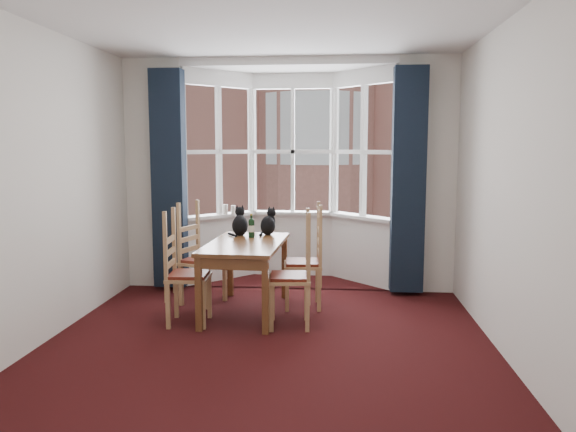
# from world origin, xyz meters

# --- Properties ---
(floor) EXTENTS (4.50, 4.50, 0.00)m
(floor) POSITION_xyz_m (0.00, 0.00, 0.00)
(floor) COLOR black
(floor) RESTS_ON ground
(ceiling) EXTENTS (4.50, 4.50, 0.00)m
(ceiling) POSITION_xyz_m (0.00, 0.00, 2.80)
(ceiling) COLOR white
(ceiling) RESTS_ON floor
(wall_left) EXTENTS (0.00, 4.50, 4.50)m
(wall_left) POSITION_xyz_m (-2.00, 0.00, 1.40)
(wall_left) COLOR silver
(wall_left) RESTS_ON floor
(wall_right) EXTENTS (0.00, 4.50, 4.50)m
(wall_right) POSITION_xyz_m (2.00, 0.00, 1.40)
(wall_right) COLOR silver
(wall_right) RESTS_ON floor
(wall_near) EXTENTS (4.00, 0.00, 4.00)m
(wall_near) POSITION_xyz_m (0.00, -2.25, 1.40)
(wall_near) COLOR silver
(wall_near) RESTS_ON floor
(wall_back_pier_left) EXTENTS (0.70, 0.12, 2.80)m
(wall_back_pier_left) POSITION_xyz_m (-1.65, 2.25, 1.40)
(wall_back_pier_left) COLOR silver
(wall_back_pier_left) RESTS_ON floor
(wall_back_pier_right) EXTENTS (0.70, 0.12, 2.80)m
(wall_back_pier_right) POSITION_xyz_m (1.65, 2.25, 1.40)
(wall_back_pier_right) COLOR silver
(wall_back_pier_right) RESTS_ON floor
(bay_window) EXTENTS (2.76, 0.94, 2.80)m
(bay_window) POSITION_xyz_m (0.00, 2.75, 1.40)
(bay_window) COLOR white
(bay_window) RESTS_ON floor
(curtain_left) EXTENTS (0.38, 0.22, 2.60)m
(curtain_left) POSITION_xyz_m (-1.42, 2.07, 1.35)
(curtain_left) COLOR black
(curtain_left) RESTS_ON floor
(curtain_right) EXTENTS (0.38, 0.22, 2.60)m
(curtain_right) POSITION_xyz_m (1.42, 2.07, 1.35)
(curtain_right) COLOR black
(curtain_right) RESTS_ON floor
(dining_table) EXTENTS (0.80, 1.41, 0.76)m
(dining_table) POSITION_xyz_m (-0.35, 1.17, 0.66)
(dining_table) COLOR brown
(dining_table) RESTS_ON floor
(chair_left_near) EXTENTS (0.43, 0.44, 0.92)m
(chair_left_near) POSITION_xyz_m (-0.94, 0.76, 0.47)
(chair_left_near) COLOR #AB8253
(chair_left_near) RESTS_ON floor
(chair_left_far) EXTENTS (0.52, 0.53, 0.92)m
(chair_left_far) POSITION_xyz_m (-0.97, 1.52, 0.47)
(chair_left_far) COLOR #AB8253
(chair_left_far) RESTS_ON floor
(chair_right_near) EXTENTS (0.43, 0.45, 0.92)m
(chair_right_near) POSITION_xyz_m (0.24, 0.78, 0.47)
(chair_right_near) COLOR #AB8253
(chair_right_near) RESTS_ON floor
(chair_right_far) EXTENTS (0.44, 0.45, 0.92)m
(chair_right_far) POSITION_xyz_m (0.33, 1.45, 0.47)
(chair_right_far) COLOR #AB8253
(chair_right_far) RESTS_ON floor
(cat_left) EXTENTS (0.21, 0.27, 0.34)m
(cat_left) POSITION_xyz_m (-0.48, 1.62, 0.89)
(cat_left) COLOR black
(cat_left) RESTS_ON dining_table
(cat_right) EXTENTS (0.24, 0.27, 0.32)m
(cat_right) POSITION_xyz_m (-0.17, 1.69, 0.88)
(cat_right) COLOR black
(cat_right) RESTS_ON dining_table
(wine_bottle) EXTENTS (0.07, 0.07, 0.26)m
(wine_bottle) POSITION_xyz_m (-0.33, 1.48, 0.87)
(wine_bottle) COLOR black
(wine_bottle) RESTS_ON dining_table
(candle_tall) EXTENTS (0.06, 0.06, 0.13)m
(candle_tall) POSITION_xyz_m (-0.84, 2.60, 0.93)
(candle_tall) COLOR white
(candle_tall) RESTS_ON bay_window
(candle_short) EXTENTS (0.06, 0.06, 0.11)m
(candle_short) POSITION_xyz_m (-0.75, 2.63, 0.93)
(candle_short) COLOR white
(candle_short) RESTS_ON bay_window
(street) EXTENTS (80.00, 80.00, 0.00)m
(street) POSITION_xyz_m (0.00, 32.25, -6.00)
(street) COLOR #333335
(street) RESTS_ON ground
(tenement_building) EXTENTS (18.40, 7.80, 15.20)m
(tenement_building) POSITION_xyz_m (0.00, 14.01, 1.60)
(tenement_building) COLOR #AD6959
(tenement_building) RESTS_ON street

